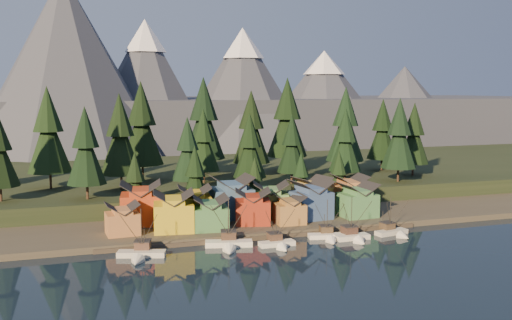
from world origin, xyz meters
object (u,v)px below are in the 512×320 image
object	(u,v)px
house_front_1	(174,210)
boat_5	(354,231)
boat_0	(140,248)
boat_3	(278,238)
boat_6	(394,227)
boat_4	(329,231)
house_front_0	(122,218)
boat_2	(229,238)
house_back_0	(141,202)
house_back_1	(194,203)

from	to	relation	value
house_front_1	boat_5	bearing A→B (deg)	-14.23
boat_0	boat_3	distance (m)	30.86
boat_3	boat_6	distance (m)	30.62
boat_0	boat_4	bearing A→B (deg)	18.73
house_front_0	house_front_1	world-z (taller)	house_front_1
boat_3	house_front_1	bearing A→B (deg)	141.42
boat_5	boat_4	bearing A→B (deg)	151.78
boat_3	boat_4	world-z (taller)	boat_3
boat_2	house_front_1	distance (m)	17.36
boat_4	boat_5	xyz separation A→B (m)	(5.33, -2.78, 0.40)
boat_4	boat_2	bearing A→B (deg)	-168.97
boat_6	boat_5	bearing A→B (deg)	176.11
boat_4	house_back_0	size ratio (longest dim) A/B	0.93
boat_5	house_front_0	distance (m)	54.89
boat_5	boat_6	size ratio (longest dim) A/B	1.09
house_back_0	house_back_1	world-z (taller)	house_back_0
house_front_0	house_back_1	world-z (taller)	house_back_1
boat_2	house_front_1	bearing A→B (deg)	141.03
house_back_0	house_front_0	bearing A→B (deg)	-113.26
house_front_0	boat_0	bearing A→B (deg)	-85.42
boat_4	house_front_0	xyz separation A→B (m)	(-46.83, 14.05, 3.54)
boat_2	boat_6	xyz separation A→B (m)	(41.45, -1.83, -0.18)
house_back_0	boat_3	bearing A→B (deg)	-35.33
boat_5	house_front_0	bearing A→B (deg)	161.46
boat_4	boat_6	xyz separation A→B (m)	(16.93, -1.47, 0.10)
boat_0	house_back_0	world-z (taller)	house_back_0
boat_4	boat_6	size ratio (longest dim) A/B	0.99
house_back_1	house_front_1	bearing A→B (deg)	-123.68
boat_6	house_front_0	distance (m)	65.71
house_front_0	house_back_0	distance (m)	10.74
boat_4	house_back_1	xyz separation A→B (m)	(-27.91, 21.76, 4.47)
boat_0	boat_3	bearing A→B (deg)	14.99
boat_2	boat_4	distance (m)	24.52
house_front_1	house_back_1	bearing A→B (deg)	58.01
boat_2	house_back_1	world-z (taller)	house_back_1
boat_6	boat_0	bearing A→B (deg)	169.75
house_front_1	house_back_1	world-z (taller)	house_front_1
house_back_0	house_back_1	bearing A→B (deg)	1.47
boat_6	house_back_1	bearing A→B (deg)	142.30
boat_2	house_back_0	size ratio (longest dim) A/B	1.08
boat_5	house_front_1	xyz separation A→B (m)	(-40.05, 16.45, 4.33)
boat_2	house_back_1	bearing A→B (deg)	112.58
boat_0	boat_2	world-z (taller)	boat_2
boat_3	house_back_0	distance (m)	38.14
boat_5	house_back_0	bearing A→B (deg)	150.31
boat_5	boat_6	world-z (taller)	boat_5
boat_0	boat_4	size ratio (longest dim) A/B	1.11
boat_5	house_back_1	xyz separation A→B (m)	(-33.24, 24.54, 4.08)
boat_0	house_back_0	distance (m)	25.41
house_front_0	boat_6	bearing A→B (deg)	-17.52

